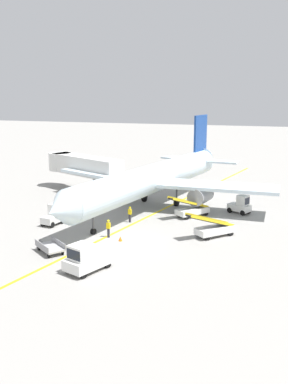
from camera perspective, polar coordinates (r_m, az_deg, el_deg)
ground_plane at (r=39.06m, az=-1.97°, el=-6.71°), size 300.00×300.00×0.00m
taxi_line_yellow at (r=44.10m, az=-1.87°, el=-4.40°), size 16.30×78.44×0.01m
airliner at (r=50.66m, az=1.38°, el=1.84°), size 28.03×35.13×10.10m
jet_bridge at (r=59.76m, az=-8.45°, el=3.51°), size 12.78×7.66×4.85m
pushback_tug at (r=33.12m, az=-7.62°, el=-8.64°), size 3.04×4.04×2.20m
baggage_tug_near_wing at (r=49.36m, az=12.53°, el=-1.72°), size 2.73×2.22×2.10m
baggage_tug_by_cargo_door at (r=45.12m, az=-11.77°, el=-3.05°), size 1.67×2.57×2.10m
belt_loader_forward_hold at (r=41.12m, az=9.17°, el=-4.72°), size 4.31×4.52×2.59m
belt_loader_aft_hold at (r=47.36m, az=6.27°, el=-2.29°), size 4.00×4.75×2.59m
baggage_cart_loaded at (r=37.53m, az=-12.18°, el=-7.07°), size 3.51×2.91×0.94m
ground_crew_marshaller at (r=44.95m, az=-1.87°, el=-2.86°), size 0.36×0.24×1.70m
ground_crew_wing_walker at (r=40.41m, az=-4.69°, el=-4.71°), size 0.36×0.24×1.70m
safety_cone_nose_left at (r=39.56m, az=-3.11°, el=-6.13°), size 0.36×0.36×0.44m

